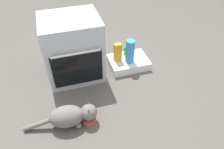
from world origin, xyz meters
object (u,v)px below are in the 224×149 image
(pantry_cabinet, at_px, (128,62))
(soda_can, at_px, (126,51))
(oven, at_px, (73,48))
(food_bowl, at_px, (89,119))
(cat, at_px, (71,116))
(water_bottle, at_px, (130,51))
(juice_carton, at_px, (118,52))

(pantry_cabinet, xyz_separation_m, soda_can, (0.00, 0.10, 0.11))
(oven, bearing_deg, pantry_cabinet, -3.88)
(pantry_cabinet, xyz_separation_m, food_bowl, (-0.68, -0.72, -0.02))
(pantry_cabinet, relative_size, soda_can, 4.11)
(oven, bearing_deg, food_bowl, -90.18)
(pantry_cabinet, bearing_deg, oven, 176.12)
(cat, distance_m, soda_can, 1.17)
(oven, bearing_deg, soda_can, 4.76)
(water_bottle, bearing_deg, pantry_cabinet, 81.69)
(oven, relative_size, cat, 1.05)
(juice_carton, bearing_deg, oven, 177.23)
(cat, height_order, soda_can, cat)
(oven, relative_size, water_bottle, 2.48)
(cat, distance_m, juice_carton, 1.01)
(pantry_cabinet, distance_m, juice_carton, 0.23)
(pantry_cabinet, relative_size, water_bottle, 1.64)
(cat, xyz_separation_m, water_bottle, (0.83, 0.65, 0.13))
(cat, relative_size, soda_can, 5.92)
(pantry_cabinet, bearing_deg, cat, -140.30)
(oven, relative_size, juice_carton, 3.11)
(pantry_cabinet, height_order, cat, cat)
(pantry_cabinet, bearing_deg, juice_carton, 172.00)
(cat, relative_size, water_bottle, 2.37)
(oven, height_order, soda_can, oven)
(oven, xyz_separation_m, pantry_cabinet, (0.68, -0.05, -0.32))
(oven, height_order, food_bowl, oven)
(oven, distance_m, juice_carton, 0.55)
(oven, xyz_separation_m, food_bowl, (-0.00, -0.76, -0.34))
(water_bottle, bearing_deg, juice_carton, 153.62)
(food_bowl, height_order, cat, cat)
(food_bowl, bearing_deg, oven, 89.82)
(pantry_cabinet, distance_m, soda_can, 0.15)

